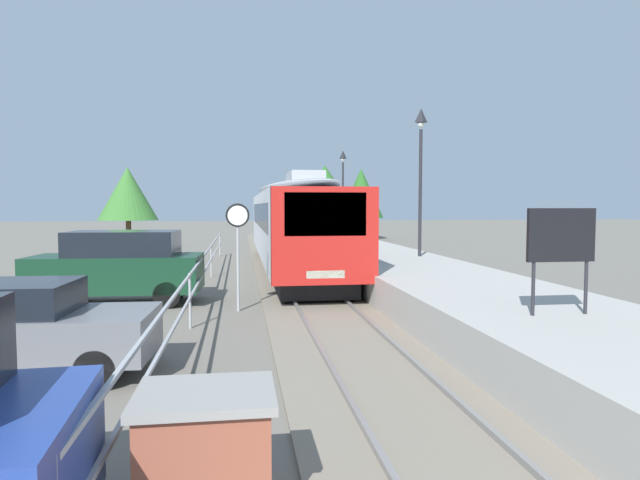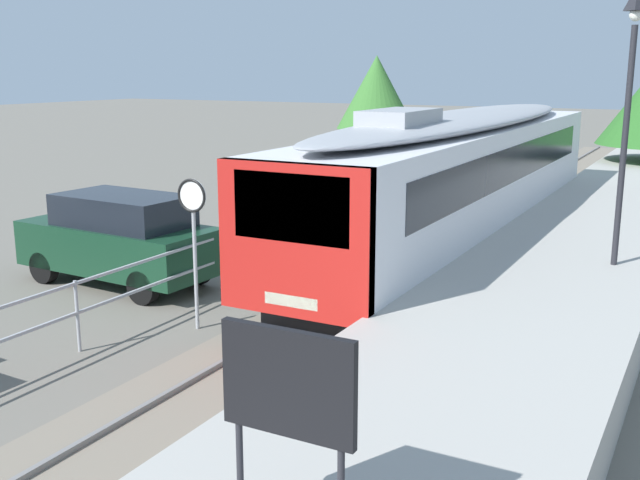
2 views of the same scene
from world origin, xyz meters
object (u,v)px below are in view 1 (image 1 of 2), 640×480
(platform_lamp_far_end, at_px, (343,176))
(parked_hatchback_grey, at_px, (21,328))
(commuter_train, at_px, (293,220))
(platform_notice_board, at_px, (561,239))
(speed_limit_sign, at_px, (238,230))
(brick_utility_cabinet, at_px, (206,453))
(parked_suv_dark_green, at_px, (119,266))
(platform_lamp_mid_platform, at_px, (421,154))

(platform_lamp_far_end, xyz_separation_m, parked_hatchback_grey, (-9.97, -25.17, -3.83))
(commuter_train, relative_size, platform_notice_board, 10.06)
(speed_limit_sign, bearing_deg, platform_lamp_far_end, 71.97)
(platform_lamp_far_end, bearing_deg, brick_utility_cabinet, -102.94)
(platform_lamp_far_end, distance_m, platform_notice_board, 26.05)
(platform_lamp_far_end, height_order, platform_notice_board, platform_lamp_far_end)
(commuter_train, xyz_separation_m, parked_suv_dark_green, (-5.55, -6.96, -1.08))
(platform_notice_board, height_order, brick_utility_cabinet, platform_notice_board)
(brick_utility_cabinet, bearing_deg, speed_limit_sign, 88.52)
(commuter_train, bearing_deg, parked_hatchback_grey, -112.57)
(parked_suv_dark_green, bearing_deg, commuter_train, 51.46)
(commuter_train, distance_m, platform_lamp_mid_platform, 6.15)
(brick_utility_cabinet, relative_size, parked_hatchback_grey, 0.30)
(brick_utility_cabinet, bearing_deg, platform_lamp_mid_platform, 64.78)
(commuter_train, distance_m, speed_limit_sign, 8.87)
(platform_lamp_far_end, bearing_deg, commuter_train, -110.48)
(platform_notice_board, distance_m, parked_suv_dark_green, 11.47)
(platform_lamp_mid_platform, xyz_separation_m, platform_lamp_far_end, (0.00, 15.17, 0.00))
(platform_lamp_far_end, height_order, parked_suv_dark_green, platform_lamp_far_end)
(platform_lamp_far_end, distance_m, parked_hatchback_grey, 27.34)
(parked_hatchback_grey, bearing_deg, platform_notice_board, -4.84)
(commuter_train, relative_size, brick_utility_cabinet, 14.97)
(platform_lamp_far_end, xyz_separation_m, speed_limit_sign, (-6.56, -20.15, -2.50))
(brick_utility_cabinet, distance_m, parked_hatchback_grey, 5.47)
(platform_lamp_mid_platform, bearing_deg, commuter_train, 140.10)
(platform_lamp_far_end, bearing_deg, platform_notice_board, -92.57)
(commuter_train, relative_size, parked_hatchback_grey, 4.44)
(platform_lamp_mid_platform, height_order, brick_utility_cabinet, platform_lamp_mid_platform)
(parked_hatchback_grey, height_order, parked_suv_dark_green, parked_suv_dark_green)
(platform_lamp_mid_platform, bearing_deg, brick_utility_cabinet, -115.22)
(speed_limit_sign, xyz_separation_m, brick_utility_cabinet, (-0.25, -9.48, -1.55))
(platform_lamp_mid_platform, relative_size, platform_notice_board, 2.97)
(platform_notice_board, bearing_deg, commuter_train, 102.40)
(platform_lamp_mid_platform, xyz_separation_m, speed_limit_sign, (-6.56, -4.97, -2.50))
(brick_utility_cabinet, bearing_deg, platform_lamp_far_end, 77.06)
(speed_limit_sign, distance_m, parked_suv_dark_green, 3.83)
(platform_notice_board, relative_size, speed_limit_sign, 0.64)
(platform_lamp_mid_platform, bearing_deg, platform_lamp_far_end, 90.00)
(commuter_train, height_order, platform_lamp_mid_platform, platform_lamp_mid_platform)
(platform_lamp_mid_platform, relative_size, parked_suv_dark_green, 1.14)
(platform_lamp_far_end, xyz_separation_m, parked_suv_dark_green, (-9.87, -18.53, -3.56))
(platform_lamp_mid_platform, height_order, platform_lamp_far_end, same)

